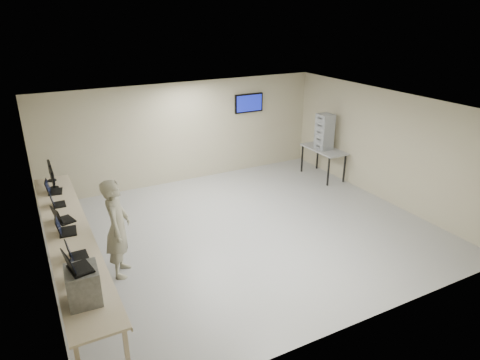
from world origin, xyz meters
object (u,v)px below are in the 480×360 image
soldier (118,228)px  side_table (324,151)px  equipment_box (83,285)px  workbench (69,235)px

soldier → side_table: bearing=-48.6°
equipment_box → soldier: size_ratio=0.27×
workbench → side_table: 7.42m
soldier → side_table: soldier is taller
equipment_box → side_table: size_ratio=0.35×
equipment_box → side_table: (7.25, 4.03, -0.36)m
workbench → side_table: workbench is taller
workbench → side_table: bearing=14.4°
workbench → equipment_box: bearing=-91.6°
side_table → soldier: bearing=-160.9°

